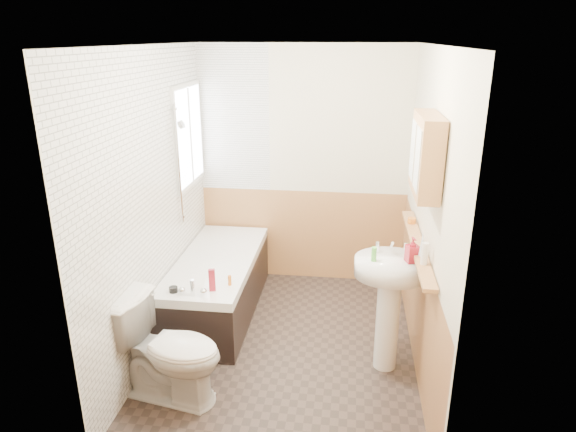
% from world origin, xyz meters
% --- Properties ---
extents(floor, '(2.80, 2.80, 0.00)m').
position_xyz_m(floor, '(0.00, 0.00, 0.00)').
color(floor, '#2D2420').
rests_on(floor, ground).
extents(ceiling, '(2.80, 2.80, 0.00)m').
position_xyz_m(ceiling, '(0.00, 0.00, 2.50)').
color(ceiling, white).
rests_on(ceiling, ground).
extents(wall_back, '(2.20, 0.02, 2.50)m').
position_xyz_m(wall_back, '(0.00, 1.41, 1.25)').
color(wall_back, beige).
rests_on(wall_back, ground).
extents(wall_front, '(2.20, 0.02, 2.50)m').
position_xyz_m(wall_front, '(0.00, -1.41, 1.25)').
color(wall_front, beige).
rests_on(wall_front, ground).
extents(wall_left, '(0.02, 2.80, 2.50)m').
position_xyz_m(wall_left, '(-1.11, 0.00, 1.25)').
color(wall_left, beige).
rests_on(wall_left, ground).
extents(wall_right, '(0.02, 2.80, 2.50)m').
position_xyz_m(wall_right, '(1.11, 0.00, 1.25)').
color(wall_right, beige).
rests_on(wall_right, ground).
extents(wainscot_right, '(0.01, 2.80, 1.00)m').
position_xyz_m(wainscot_right, '(1.09, 0.00, 0.50)').
color(wainscot_right, '#BA814C').
rests_on(wainscot_right, wall_right).
extents(wainscot_front, '(2.20, 0.01, 1.00)m').
position_xyz_m(wainscot_front, '(0.00, -1.39, 0.50)').
color(wainscot_front, '#BA814C').
rests_on(wainscot_front, wall_front).
extents(wainscot_back, '(2.20, 0.01, 1.00)m').
position_xyz_m(wainscot_back, '(0.00, 1.39, 0.50)').
color(wainscot_back, '#BA814C').
rests_on(wainscot_back, wall_back).
extents(tile_cladding_left, '(0.01, 2.80, 2.50)m').
position_xyz_m(tile_cladding_left, '(-1.09, 0.00, 1.25)').
color(tile_cladding_left, white).
rests_on(tile_cladding_left, wall_left).
extents(tile_return_back, '(0.75, 0.01, 1.50)m').
position_xyz_m(tile_return_back, '(-0.73, 1.39, 1.75)').
color(tile_return_back, white).
rests_on(tile_return_back, wall_back).
extents(window, '(0.03, 0.79, 0.99)m').
position_xyz_m(window, '(-1.06, 0.95, 1.65)').
color(window, white).
rests_on(window, wall_left).
extents(bathtub, '(0.70, 1.70, 0.71)m').
position_xyz_m(bathtub, '(-0.73, 0.51, 0.30)').
color(bathtub, black).
rests_on(bathtub, floor).
extents(shower_riser, '(0.10, 0.07, 1.09)m').
position_xyz_m(shower_riser, '(-1.04, 0.55, 1.56)').
color(shower_riser, silver).
rests_on(shower_riser, wall_left).
extents(toilet, '(0.88, 0.60, 0.79)m').
position_xyz_m(toilet, '(-0.76, -0.76, 0.40)').
color(toilet, white).
rests_on(toilet, floor).
extents(sink, '(0.56, 0.45, 1.08)m').
position_xyz_m(sink, '(0.84, -0.19, 0.69)').
color(sink, white).
rests_on(sink, floor).
extents(pine_shelf, '(0.10, 1.55, 0.03)m').
position_xyz_m(pine_shelf, '(1.04, -0.04, 1.02)').
color(pine_shelf, '#BA814C').
rests_on(pine_shelf, wall_right).
extents(medicine_cabinet, '(0.16, 0.61, 0.56)m').
position_xyz_m(medicine_cabinet, '(1.01, -0.26, 1.79)').
color(medicine_cabinet, '#BA814C').
rests_on(medicine_cabinet, wall_right).
extents(foam_can, '(0.05, 0.05, 0.16)m').
position_xyz_m(foam_can, '(1.04, -0.42, 1.12)').
color(foam_can, silver).
rests_on(foam_can, pine_shelf).
extents(green_bottle, '(0.05, 0.05, 0.20)m').
position_xyz_m(green_bottle, '(1.04, -0.28, 1.14)').
color(green_bottle, silver).
rests_on(green_bottle, pine_shelf).
extents(black_jar, '(0.08, 0.08, 0.05)m').
position_xyz_m(black_jar, '(1.04, 0.42, 1.06)').
color(black_jar, orange).
rests_on(black_jar, pine_shelf).
extents(soap_bottle, '(0.15, 0.21, 0.09)m').
position_xyz_m(soap_bottle, '(0.98, -0.23, 1.01)').
color(soap_bottle, maroon).
rests_on(soap_bottle, sink).
extents(clear_bottle, '(0.05, 0.05, 0.11)m').
position_xyz_m(clear_bottle, '(0.70, -0.25, 1.02)').
color(clear_bottle, '#59C647').
rests_on(clear_bottle, sink).
extents(blue_gel, '(0.06, 0.05, 0.19)m').
position_xyz_m(blue_gel, '(-0.59, -0.14, 0.67)').
color(blue_gel, maroon).
rests_on(blue_gel, bathtub).
extents(cream_jar, '(0.07, 0.07, 0.04)m').
position_xyz_m(cream_jar, '(-0.91, -0.20, 0.59)').
color(cream_jar, black).
rests_on(cream_jar, bathtub).
extents(orange_bottle, '(0.04, 0.04, 0.09)m').
position_xyz_m(orange_bottle, '(-0.47, -0.03, 0.61)').
color(orange_bottle, orange).
rests_on(orange_bottle, bathtub).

